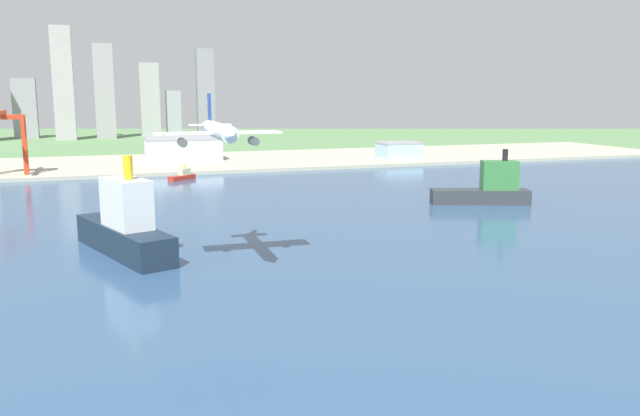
{
  "coord_description": "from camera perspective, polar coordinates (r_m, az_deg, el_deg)",
  "views": [
    {
      "loc": [
        -55.46,
        -13.36,
        53.85
      ],
      "look_at": [
        7.82,
        172.56,
        19.11
      ],
      "focal_mm": 36.54,
      "sensor_mm": 36.0,
      "label": 1
    }
  ],
  "objects": [
    {
      "name": "water_bay",
      "position": [
        264.87,
        -6.32,
        -1.74
      ],
      "size": [
        840.0,
        360.0,
        0.15
      ],
      "primitive_type": "cube",
      "color": "#2D4C70",
      "rests_on": "ground"
    },
    {
      "name": "tugboat_small",
      "position": [
        418.13,
        -11.94,
        2.79
      ],
      "size": [
        18.54,
        16.33,
        9.25
      ],
      "color": "#B22D1E",
      "rests_on": "water_bay"
    },
    {
      "name": "airplane_landing",
      "position": [
        194.13,
        -8.84,
        6.64
      ],
      "size": [
        37.89,
        45.64,
        15.41
      ],
      "color": "white"
    },
    {
      "name": "distant_skyline",
      "position": [
        836.93,
        -19.35,
        9.18
      ],
      "size": [
        279.11,
        63.27,
        129.16
      ],
      "color": "#A9AAAE",
      "rests_on": "ground"
    },
    {
      "name": "container_barge",
      "position": [
        329.53,
        14.44,
        1.68
      ],
      "size": [
        48.5,
        26.45,
        26.88
      ],
      "color": "#2D3338",
      "rests_on": "water_bay"
    },
    {
      "name": "industrial_pier",
      "position": [
        509.13,
        -12.47,
        3.87
      ],
      "size": [
        840.0,
        140.0,
        2.5
      ],
      "primitive_type": "cube",
      "color": "#A4A58F",
      "rests_on": "ground"
    },
    {
      "name": "warehouse_annex",
      "position": [
        532.89,
        6.96,
        5.1
      ],
      "size": [
        32.53,
        25.33,
        12.42
      ],
      "color": "#99BCD1",
      "rests_on": "industrial_pier"
    },
    {
      "name": "cargo_ship",
      "position": [
        228.01,
        -16.74,
        -1.61
      ],
      "size": [
        30.88,
        59.22,
        33.86
      ],
      "color": "#192838",
      "rests_on": "water_bay"
    },
    {
      "name": "warehouse_main",
      "position": [
        522.68,
        -11.92,
        5.14
      ],
      "size": [
        56.79,
        42.14,
        17.37
      ],
      "color": "silver",
      "rests_on": "industrial_pier"
    },
    {
      "name": "ground_plane",
      "position": [
        322.75,
        -8.64,
        0.31
      ],
      "size": [
        2400.0,
        2400.0,
        0.0
      ],
      "primitive_type": "plane",
      "color": "#577F4F"
    },
    {
      "name": "port_crane_red",
      "position": [
        456.33,
        -26.01,
        6.29
      ],
      "size": [
        25.47,
        47.82,
        40.64
      ],
      "color": "red",
      "rests_on": "industrial_pier"
    }
  ]
}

